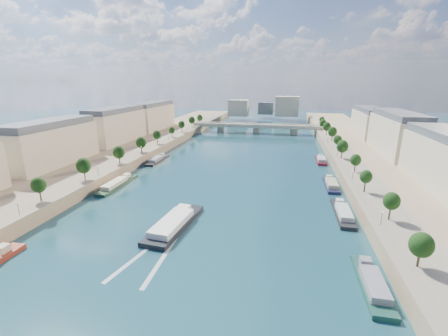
% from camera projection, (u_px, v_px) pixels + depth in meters
% --- Properties ---
extents(ground, '(700.00, 700.00, 0.00)m').
position_uv_depth(ground, '(232.00, 174.00, 147.38)').
color(ground, '#0E2E3E').
rests_on(ground, ground).
extents(quay_left, '(44.00, 520.00, 5.00)m').
position_uv_depth(quay_left, '(100.00, 161.00, 160.64)').
color(quay_left, '#9E8460').
rests_on(quay_left, ground).
extents(quay_right, '(44.00, 520.00, 5.00)m').
position_uv_depth(quay_right, '(391.00, 178.00, 132.71)').
color(quay_right, '#9E8460').
rests_on(quay_right, ground).
extents(pave_left, '(14.00, 520.00, 0.10)m').
position_uv_depth(pave_left, '(125.00, 158.00, 157.02)').
color(pave_left, gray).
rests_on(pave_left, quay_left).
extents(pave_right, '(14.00, 520.00, 0.10)m').
position_uv_depth(pave_right, '(356.00, 171.00, 134.91)').
color(pave_right, gray).
rests_on(pave_right, quay_right).
extents(trees_left, '(4.80, 268.80, 8.26)m').
position_uv_depth(trees_left, '(129.00, 147.00, 156.99)').
color(trees_left, '#382B1E').
rests_on(trees_left, ground).
extents(trees_right, '(4.80, 268.80, 8.26)m').
position_uv_depth(trees_right, '(348.00, 154.00, 143.18)').
color(trees_right, '#382B1E').
rests_on(trees_right, ground).
extents(lamps_left, '(0.36, 200.36, 4.28)m').
position_uv_depth(lamps_left, '(122.00, 158.00, 145.98)').
color(lamps_left, black).
rests_on(lamps_left, ground).
extents(lamps_right, '(0.36, 200.36, 4.28)m').
position_uv_depth(lamps_right, '(344.00, 162.00, 139.71)').
color(lamps_right, black).
rests_on(lamps_right, ground).
extents(buildings_left, '(16.00, 226.00, 23.20)m').
position_uv_depth(buildings_left, '(89.00, 131.00, 170.54)').
color(buildings_left, beige).
rests_on(buildings_left, ground).
extents(buildings_right, '(16.00, 226.00, 23.20)m').
position_uv_depth(buildings_right, '(418.00, 143.00, 137.57)').
color(buildings_right, beige).
rests_on(buildings_right, ground).
extents(skyline, '(79.00, 42.00, 22.00)m').
position_uv_depth(skyline, '(268.00, 107.00, 349.05)').
color(skyline, beige).
rests_on(skyline, ground).
extents(bridge, '(112.00, 12.00, 8.15)m').
position_uv_depth(bridge, '(257.00, 127.00, 261.19)').
color(bridge, '#C1B79E').
rests_on(bridge, ground).
extents(tour_barge, '(10.90, 29.46, 3.91)m').
position_uv_depth(tour_barge, '(174.00, 224.00, 93.56)').
color(tour_barge, black).
rests_on(tour_barge, ground).
extents(wake, '(10.74, 26.02, 0.04)m').
position_uv_depth(wake, '(152.00, 256.00, 78.28)').
color(wake, silver).
rests_on(wake, ground).
extents(moored_barges_left, '(5.00, 156.80, 3.60)m').
position_uv_depth(moored_barges_left, '(78.00, 208.00, 105.63)').
color(moored_barges_left, '#1C293E').
rests_on(moored_barges_left, ground).
extents(moored_barges_right, '(5.00, 129.48, 3.60)m').
position_uv_depth(moored_barges_right, '(337.00, 198.00, 114.76)').
color(moored_barges_right, '#1C483D').
rests_on(moored_barges_right, ground).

